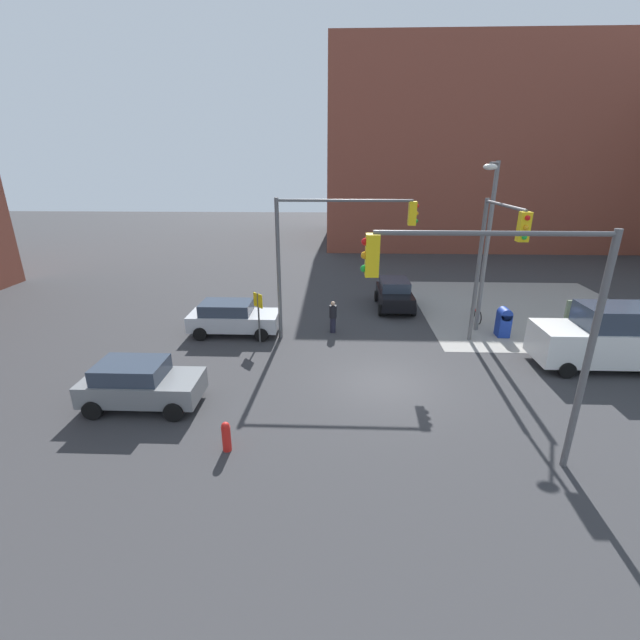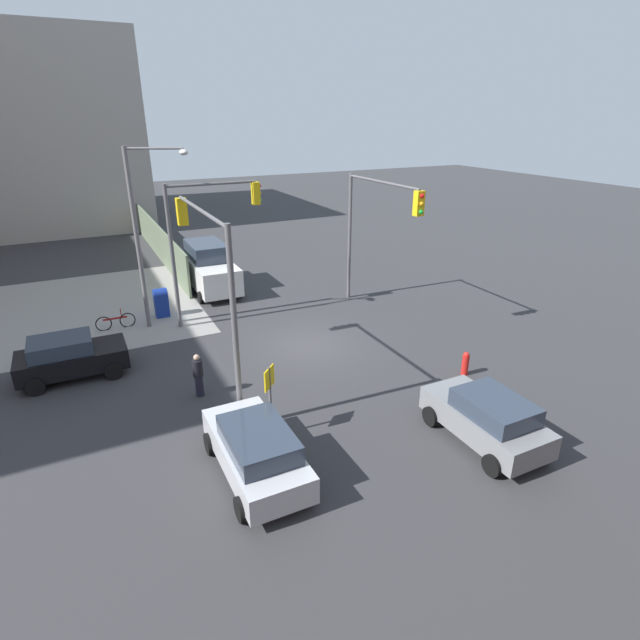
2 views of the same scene
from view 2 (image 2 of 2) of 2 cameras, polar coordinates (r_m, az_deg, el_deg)
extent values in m
plane|color=#333335|center=(21.48, -1.29, -2.89)|extent=(120.00, 120.00, 0.00)
cube|color=gray|center=(28.12, -26.52, 0.96)|extent=(12.00, 12.00, 0.01)
cube|color=#607056|center=(37.33, -18.41, 9.02)|extent=(21.10, 0.12, 2.40)
cylinder|color=#59595B|center=(14.84, -9.68, -1.56)|extent=(0.18, 0.18, 6.50)
cylinder|color=#59595B|center=(16.67, -13.52, 12.11)|extent=(5.88, 0.12, 0.12)
cube|color=yellow|center=(19.59, -15.50, 11.84)|extent=(0.32, 0.36, 1.00)
sphere|color=red|center=(19.72, -15.71, 12.83)|extent=(0.18, 0.18, 0.18)
sphere|color=orange|center=(19.77, -15.61, 11.92)|extent=(0.18, 0.18, 0.18)
sphere|color=green|center=(19.83, -15.51, 11.01)|extent=(0.18, 0.18, 0.18)
cylinder|color=#59595B|center=(26.16, 3.40, 9.33)|extent=(0.18, 0.18, 6.50)
cylinder|color=#59595B|center=(23.28, 7.09, 15.38)|extent=(5.54, 0.12, 0.12)
cube|color=yellow|center=(21.12, 11.23, 12.95)|extent=(0.32, 0.36, 1.00)
sphere|color=red|center=(20.94, 11.60, 13.72)|extent=(0.18, 0.18, 0.18)
sphere|color=orange|center=(20.98, 11.53, 12.86)|extent=(0.18, 0.18, 0.18)
sphere|color=green|center=(21.04, 11.46, 12.01)|extent=(0.18, 0.18, 0.18)
cylinder|color=#59595B|center=(23.15, -16.47, 6.68)|extent=(0.18, 0.18, 6.50)
cylinder|color=#59595B|center=(22.97, -12.30, 14.95)|extent=(0.12, 4.01, 0.12)
cube|color=yellow|center=(23.62, -7.36, 14.17)|extent=(0.36, 0.32, 1.00)
sphere|color=red|center=(23.63, -6.97, 14.98)|extent=(0.18, 0.18, 0.18)
sphere|color=orange|center=(23.68, -6.94, 14.21)|extent=(0.18, 0.18, 0.18)
sphere|color=green|center=(23.72, -6.90, 13.45)|extent=(0.18, 0.18, 0.18)
cylinder|color=slate|center=(23.47, -20.13, 8.33)|extent=(0.20, 0.20, 8.00)
cylinder|color=slate|center=(22.55, -18.49, 18.11)|extent=(1.13, 2.21, 0.10)
ellipsoid|color=silver|center=(22.24, -15.34, 18.01)|extent=(0.56, 0.36, 0.24)
cylinder|color=#4C4C4C|center=(15.22, -5.69, -9.41)|extent=(0.08, 0.08, 2.40)
cube|color=yellow|center=(14.79, -5.82, -6.62)|extent=(0.48, 0.48, 0.64)
cube|color=navy|center=(25.49, -17.65, 1.62)|extent=(0.56, 0.64, 1.15)
cylinder|color=navy|center=(25.30, -17.80, 2.84)|extent=(0.56, 0.64, 0.56)
cylinder|color=red|center=(19.76, 16.26, -4.96)|extent=(0.26, 0.26, 0.80)
sphere|color=red|center=(19.57, 16.39, -3.87)|extent=(0.24, 0.24, 0.24)
cube|color=slate|center=(16.06, 18.25, -10.85)|extent=(3.94, 1.80, 0.75)
cube|color=#2D3847|center=(15.54, 19.35, -9.37)|extent=(2.21, 1.58, 0.55)
cylinder|color=black|center=(16.53, 12.57, -10.67)|extent=(0.64, 0.22, 0.64)
cylinder|color=black|center=(17.60, 17.22, -9.00)|extent=(0.64, 0.22, 0.64)
cylinder|color=black|center=(14.98, 19.13, -15.42)|extent=(0.64, 0.22, 0.64)
cylinder|color=black|center=(16.15, 23.79, -13.15)|extent=(0.64, 0.22, 0.64)
cube|color=black|center=(20.90, -26.41, -4.07)|extent=(1.80, 3.83, 0.75)
cube|color=#2D3847|center=(20.66, -27.55, -2.60)|extent=(1.58, 2.14, 0.55)
cylinder|color=black|center=(21.86, -22.95, -3.40)|extent=(0.22, 0.64, 0.64)
cylinder|color=black|center=(20.23, -22.49, -5.44)|extent=(0.22, 0.64, 0.64)
cylinder|color=black|center=(21.96, -29.67, -4.56)|extent=(0.22, 0.64, 0.64)
cylinder|color=black|center=(20.34, -29.78, -6.68)|extent=(0.22, 0.64, 0.64)
cube|color=#B7BABF|center=(14.15, -7.41, -14.77)|extent=(4.28, 1.80, 0.75)
cube|color=#2D3847|center=(13.50, -7.05, -13.39)|extent=(2.40, 1.58, 0.55)
cylinder|color=black|center=(15.33, -12.48, -13.62)|extent=(0.64, 0.22, 0.64)
cylinder|color=black|center=(15.72, -6.01, -12.12)|extent=(0.64, 0.22, 0.64)
cylinder|color=black|center=(13.13, -8.98, -20.56)|extent=(0.64, 0.22, 0.64)
cylinder|color=black|center=(13.59, -1.38, -18.45)|extent=(0.64, 0.22, 0.64)
cube|color=white|center=(28.53, -12.43, 5.32)|extent=(5.40, 2.10, 1.40)
cube|color=#2D3847|center=(28.62, -12.85, 7.74)|extent=(3.02, 1.85, 0.90)
cylinder|color=black|center=(27.32, -9.19, 3.25)|extent=(0.64, 0.22, 0.64)
cylinder|color=black|center=(26.82, -13.45, 2.53)|extent=(0.64, 0.22, 0.64)
cylinder|color=black|center=(30.68, -11.32, 5.25)|extent=(0.64, 0.22, 0.64)
cylinder|color=black|center=(30.24, -15.15, 4.64)|extent=(0.64, 0.22, 0.64)
cylinder|color=black|center=(17.82, -13.82, -5.36)|extent=(0.36, 0.36, 0.61)
sphere|color=tan|center=(17.64, -13.94, -4.17)|extent=(0.21, 0.21, 0.21)
cylinder|color=#1E1E2D|center=(18.15, -13.61, -7.30)|extent=(0.28, 0.28, 0.78)
torus|color=black|center=(24.81, -23.49, -0.41)|extent=(0.05, 0.71, 0.71)
torus|color=black|center=(24.86, -21.13, 0.00)|extent=(0.05, 0.71, 0.71)
cube|color=maroon|center=(24.77, -22.37, 0.18)|extent=(0.04, 1.04, 0.08)
cylinder|color=maroon|center=(24.69, -21.81, 0.80)|extent=(0.04, 0.04, 0.40)
camera|label=1|loc=(27.65, 30.33, 16.92)|focal=24.00mm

